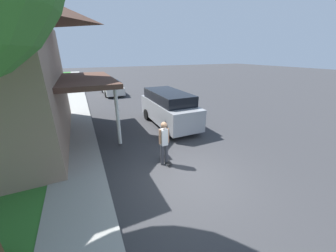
% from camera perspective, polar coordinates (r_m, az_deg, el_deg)
% --- Properties ---
extents(ground_plane, '(120.00, 120.00, 0.00)m').
position_cam_1_polar(ground_plane, '(6.86, 7.11, -15.52)').
color(ground_plane, '#333335').
extents(sidewalk, '(1.80, 80.00, 0.10)m').
position_cam_1_polar(sidewalk, '(11.35, -26.04, -1.86)').
color(sidewalk, gray).
rests_on(sidewalk, ground_plane).
extents(suv_parked, '(2.02, 4.85, 2.02)m').
position_cam_1_polar(suv_parked, '(11.16, 0.23, 5.58)').
color(suv_parked, gray).
rests_on(suv_parked, ground_plane).
extents(car_down_street, '(1.91, 4.51, 1.41)m').
position_cam_1_polar(car_down_street, '(21.10, -16.65, 11.10)').
color(car_down_street, silver).
rests_on(car_down_street, ground_plane).
extents(skateboarder, '(0.41, 0.23, 1.77)m').
position_cam_1_polar(skateboarder, '(7.08, -1.21, -4.70)').
color(skateboarder, '#38383D').
rests_on(skateboarder, ground_plane).
extents(skateboard, '(0.22, 0.78, 0.10)m').
position_cam_1_polar(skateboard, '(7.63, -0.63, -10.41)').
color(skateboard, black).
rests_on(skateboard, ground_plane).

